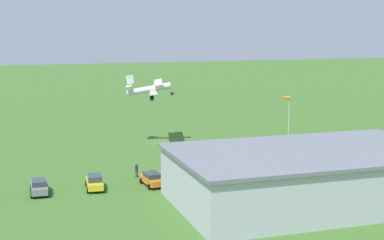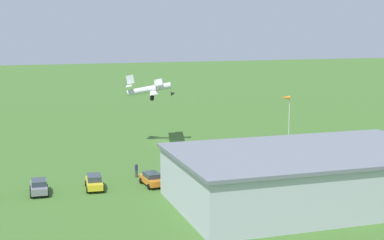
% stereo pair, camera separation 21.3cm
% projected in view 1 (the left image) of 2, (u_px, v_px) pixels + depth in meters
% --- Properties ---
extents(ground_plane, '(400.00, 400.00, 0.00)m').
position_uv_depth(ground_plane, '(168.00, 143.00, 89.82)').
color(ground_plane, '#3D6628').
extents(hangar, '(28.07, 16.78, 5.50)m').
position_uv_depth(hangar, '(309.00, 176.00, 59.45)').
color(hangar, '#B7BCC6').
rests_on(hangar, ground_plane).
extents(biplane, '(7.72, 9.65, 3.91)m').
position_uv_depth(biplane, '(151.00, 89.00, 88.68)').
color(biplane, silver).
extents(car_orange, '(2.29, 4.23, 1.51)m').
position_uv_depth(car_orange, '(152.00, 179.00, 65.89)').
color(car_orange, orange).
rests_on(car_orange, ground_plane).
extents(car_yellow, '(2.22, 4.38, 1.62)m').
position_uv_depth(car_yellow, '(95.00, 182.00, 64.46)').
color(car_yellow, gold).
rests_on(car_yellow, ground_plane).
extents(car_grey, '(2.08, 4.16, 1.57)m').
position_uv_depth(car_grey, '(39.00, 187.00, 62.60)').
color(car_grey, slate).
rests_on(car_grey, ground_plane).
extents(person_beside_truck, '(0.47, 0.47, 1.55)m').
position_uv_depth(person_beside_truck, '(177.00, 171.00, 69.60)').
color(person_beside_truck, beige).
rests_on(person_beside_truck, ground_plane).
extents(person_by_parked_cars, '(0.50, 0.50, 1.71)m').
position_uv_depth(person_by_parked_cars, '(137.00, 170.00, 69.53)').
color(person_by_parked_cars, '#3F3F47').
rests_on(person_by_parked_cars, ground_plane).
extents(person_walking_on_apron, '(0.52, 0.52, 1.66)m').
position_uv_depth(person_walking_on_apron, '(237.00, 162.00, 73.93)').
color(person_walking_on_apron, '#33723F').
rests_on(person_walking_on_apron, ground_plane).
extents(windsock, '(1.47, 1.03, 7.12)m').
position_uv_depth(windsock, '(286.00, 101.00, 91.79)').
color(windsock, silver).
rests_on(windsock, ground_plane).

